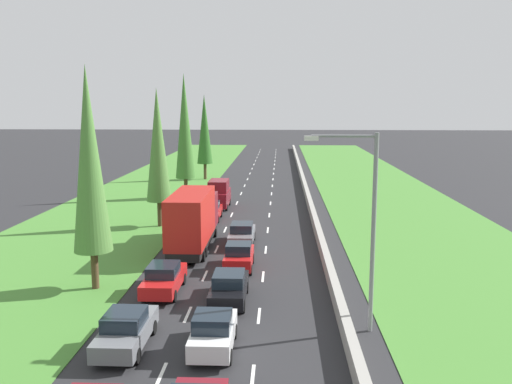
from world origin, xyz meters
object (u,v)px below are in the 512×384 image
Objects in this scene: street_light_mast at (366,218)px; black_sedan_centre_lane at (229,287)px; grey_sedan_centre_lane at (242,234)px; poplar_tree_fifth at (205,129)px; red_hatchback_centre_lane at (239,256)px; poplar_tree_fourth at (185,127)px; white_hatchback_centre_lane at (213,332)px; poplar_tree_second at (89,160)px; poplar_tree_third at (158,146)px; red_sedan_left_lane at (164,278)px; maroon_van_left_lane at (219,194)px; grey_sedan_left_lane at (126,330)px; red_hatchback_left_lane at (211,211)px; red_box_truck_left_lane at (193,219)px.

black_sedan_centre_lane is at bearing 152.90° from street_light_mast.
grey_sedan_centre_lane is 0.39× the size of poplar_tree_fifth.
poplar_tree_fourth is (-7.82, 25.62, 6.94)m from red_hatchback_centre_lane.
poplar_tree_fourth is at bearing 112.23° from street_light_mast.
poplar_tree_fifth reaches higher than red_hatchback_centre_lane.
white_hatchback_centre_lane is 0.87× the size of grey_sedan_centre_lane.
red_hatchback_centre_lane is (0.07, 5.69, 0.02)m from black_sedan_centre_lane.
poplar_tree_fifth is at bearing 89.96° from poplar_tree_second.
red_hatchback_centre_lane is at bearing -87.67° from grey_sedan_centre_lane.
red_hatchback_centre_lane is 0.34× the size of poplar_tree_third.
red_sedan_left_lane is 3.91m from black_sedan_centre_lane.
maroon_van_left_lane is 0.54× the size of street_light_mast.
poplar_tree_fourth is at bearing 96.05° from grey_sedan_left_lane.
red_sedan_left_lane is at bearing -90.47° from red_hatchback_left_lane.
poplar_tree_second is (-3.97, 0.46, 6.39)m from red_sedan_left_lane.
poplar_tree_third is at bearing 107.85° from white_hatchback_centre_lane.
grey_sedan_left_lane is 1.00× the size of red_sedan_left_lane.
black_sedan_centre_lane is at bearing -19.18° from red_sedan_left_lane.
street_light_mast is at bearing 19.63° from white_hatchback_centre_lane.
white_hatchback_centre_lane is 0.32× the size of poplar_tree_second.
red_hatchback_left_lane is (0.30, 25.44, 0.02)m from grey_sedan_left_lane.
poplar_tree_third is (0.18, 15.47, -0.39)m from poplar_tree_second.
black_sedan_centre_lane is (0.13, 5.59, -0.02)m from white_hatchback_centre_lane.
black_sedan_centre_lane is 1.15× the size of red_hatchback_centre_lane.
grey_sedan_centre_lane is at bearing -77.68° from poplar_tree_fifth.
red_hatchback_centre_lane is at bearing 89.26° from black_sedan_centre_lane.
poplar_tree_third is 0.86× the size of poplar_tree_fourth.
poplar_tree_fifth is at bearing 96.61° from red_box_truck_left_lane.
black_sedan_centre_lane is 1.00× the size of grey_sedan_centre_lane.
maroon_van_left_lane is (0.09, 15.24, -0.78)m from red_box_truck_left_lane.
poplar_tree_fifth is (-3.79, 51.26, 5.99)m from grey_sedan_left_lane.
red_hatchback_left_lane is 0.32× the size of poplar_tree_second.
street_light_mast is (6.31, -8.95, 4.40)m from red_hatchback_centre_lane.
poplar_tree_fourth reaches higher than red_hatchback_left_lane.
grey_sedan_centre_lane is 22.25m from poplar_tree_fourth.
red_hatchback_left_lane is 9.03m from grey_sedan_centre_lane.
red_sedan_left_lane is (0.15, 6.77, 0.00)m from grey_sedan_left_lane.
red_box_truck_left_lane is 6.01m from red_hatchback_centre_lane.
poplar_tree_second is 1.37× the size of street_light_mast.
poplar_tree_second is at bearing -115.81° from red_box_truck_left_lane.
red_hatchback_left_lane is at bearing 34.81° from poplar_tree_third.
white_hatchback_centre_lane reaches higher than red_sedan_left_lane.
poplar_tree_fourth reaches higher than grey_sedan_left_lane.
poplar_tree_second is (-4.14, -8.56, 5.02)m from red_box_truck_left_lane.
poplar_tree_fourth is (-4.22, 21.00, 5.60)m from red_box_truck_left_lane.
grey_sedan_centre_lane is at bearing 77.83° from grey_sedan_left_lane.
maroon_van_left_lane is at bearing -53.17° from poplar_tree_fourth.
poplar_tree_third reaches higher than street_light_mast.
red_sedan_left_lane is 18.67m from red_hatchback_left_lane.
white_hatchback_centre_lane is at bearing -44.27° from poplar_tree_second.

